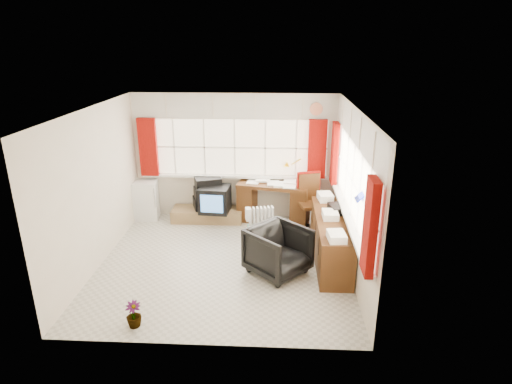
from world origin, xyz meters
TOP-DOWN VIEW (x-y plane):
  - ground at (0.00, 0.00)m, footprint 4.00×4.00m
  - room_walls at (0.00, 0.00)m, footprint 4.00×4.00m
  - window_back at (0.00, 1.94)m, footprint 3.70×0.12m
  - window_right at (1.94, 0.00)m, footprint 0.12×3.70m
  - curtains at (0.92, 0.93)m, footprint 3.83×3.83m
  - overhead_cabinets at (0.98, 0.98)m, footprint 3.98×3.98m
  - desk at (0.79, 1.80)m, footprint 1.50×0.96m
  - desk_lamp at (1.29, 2.01)m, footprint 0.18×0.16m
  - task_chair at (1.47, 1.44)m, footprint 0.57×0.60m
  - office_chair at (0.88, -0.26)m, footprint 1.16×1.16m
  - radiator at (0.57, 0.82)m, footprint 0.47×0.28m
  - credenza at (1.73, 0.20)m, footprint 0.50×2.00m
  - file_tray at (1.86, 0.46)m, footprint 0.35×0.41m
  - tv_bench at (-0.55, 1.72)m, footprint 1.40×0.50m
  - crt_tv at (-0.37, 1.59)m, footprint 0.61×0.57m
  - hifi_stack at (-0.53, 1.80)m, footprint 0.69×0.56m
  - mini_fridge at (-1.80, 1.80)m, footprint 0.51×0.51m
  - spray_bottle_a at (-0.54, 1.66)m, footprint 0.13×0.13m
  - spray_bottle_b at (0.33, 1.27)m, footprint 0.09×0.09m
  - flower_vase at (-0.95, -1.69)m, footprint 0.23×0.23m

SIDE VIEW (x-z plane):
  - ground at x=0.00m, z-range 0.00..0.00m
  - spray_bottle_b at x=0.33m, z-range 0.00..0.19m
  - tv_bench at x=-0.55m, z-range 0.00..0.25m
  - spray_bottle_a at x=-0.54m, z-range 0.00..0.32m
  - flower_vase at x=-0.95m, z-range 0.00..0.35m
  - radiator at x=0.57m, z-range -0.06..0.60m
  - office_chair at x=0.88m, z-range 0.00..0.76m
  - credenza at x=1.73m, z-range -0.04..0.81m
  - mini_fridge at x=-1.80m, z-range 0.00..0.79m
  - desk at x=0.79m, z-range 0.02..0.87m
  - crt_tv at x=-0.37m, z-range 0.25..0.76m
  - hifi_stack at x=-0.53m, z-range 0.23..0.86m
  - task_chair at x=1.47m, z-range 0.03..1.15m
  - file_tray at x=1.86m, z-range 0.75..0.87m
  - window_back at x=0.00m, z-range -0.85..2.75m
  - window_right at x=1.94m, z-range -0.85..2.75m
  - desk_lamp at x=1.29m, z-range 0.88..1.32m
  - curtains at x=0.92m, z-range 0.88..2.03m
  - room_walls at x=0.00m, z-range -0.50..3.50m
  - overhead_cabinets at x=0.98m, z-range 2.01..2.49m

